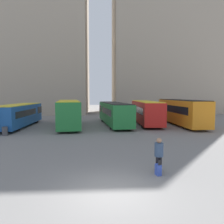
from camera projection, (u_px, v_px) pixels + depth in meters
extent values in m
plane|color=slate|center=(111.00, 194.00, 8.62)|extent=(160.00, 160.00, 0.00)
cube|color=tan|center=(48.00, 48.00, 48.66)|extent=(17.46, 17.11, 28.63)
cube|color=tan|center=(173.00, 24.00, 49.92)|extent=(27.29, 14.11, 40.52)
cube|color=#1E56A3|center=(19.00, 115.00, 26.83)|extent=(2.57, 11.22, 2.40)
cube|color=black|center=(31.00, 110.00, 31.38)|extent=(2.60, 2.06, 0.91)
cube|color=black|center=(16.00, 113.00, 25.80)|extent=(2.59, 7.18, 0.72)
cube|color=yellow|center=(19.00, 105.00, 26.73)|extent=(2.36, 11.00, 0.08)
cylinder|color=black|center=(28.00, 119.00, 30.36)|extent=(2.46, 1.04, 1.04)
cylinder|color=black|center=(8.00, 127.00, 23.44)|extent=(2.46, 1.04, 1.04)
cube|color=#237A38|center=(69.00, 113.00, 26.44)|extent=(3.83, 10.12, 2.91)
cube|color=black|center=(69.00, 108.00, 30.37)|extent=(2.81, 2.14, 1.10)
cube|color=black|center=(69.00, 111.00, 25.54)|extent=(3.39, 6.60, 0.87)
cube|color=yellow|center=(68.00, 101.00, 26.33)|extent=(3.60, 9.90, 0.08)
cylinder|color=black|center=(69.00, 121.00, 29.53)|extent=(2.55, 1.24, 0.93)
cylinder|color=black|center=(69.00, 127.00, 23.54)|extent=(2.55, 1.24, 0.93)
cube|color=#237A38|center=(114.00, 113.00, 28.77)|extent=(3.81, 12.32, 2.55)
cube|color=black|center=(108.00, 108.00, 33.62)|extent=(2.74, 2.49, 0.97)
cube|color=black|center=(116.00, 111.00, 27.67)|extent=(3.35, 7.99, 0.76)
cube|color=black|center=(114.00, 103.00, 28.67)|extent=(3.59, 12.06, 0.08)
cylinder|color=black|center=(110.00, 118.00, 32.54)|extent=(2.46, 1.26, 1.00)
cylinder|color=black|center=(120.00, 125.00, 25.16)|extent=(2.46, 1.26, 1.00)
cube|color=red|center=(146.00, 112.00, 29.63)|extent=(2.79, 11.47, 2.70)
cube|color=black|center=(140.00, 107.00, 34.27)|extent=(2.57, 2.16, 1.03)
cube|color=black|center=(147.00, 110.00, 28.58)|extent=(2.70, 7.36, 0.81)
cube|color=yellow|center=(146.00, 101.00, 29.53)|extent=(2.58, 11.23, 0.08)
cylinder|color=black|center=(141.00, 117.00, 33.24)|extent=(2.40, 1.13, 1.06)
cylinder|color=black|center=(151.00, 123.00, 26.20)|extent=(2.40, 1.13, 1.06)
cube|color=orange|center=(181.00, 112.00, 28.51)|extent=(2.65, 12.00, 2.96)
cube|color=black|center=(169.00, 107.00, 33.35)|extent=(2.51, 2.24, 1.12)
cube|color=black|center=(185.00, 109.00, 27.41)|extent=(2.60, 7.70, 0.89)
cube|color=black|center=(181.00, 100.00, 28.39)|extent=(2.45, 11.76, 0.08)
cylinder|color=black|center=(171.00, 118.00, 32.29)|extent=(2.34, 1.01, 0.96)
cylinder|color=black|center=(194.00, 125.00, 24.92)|extent=(2.34, 1.01, 0.96)
cylinder|color=black|center=(157.00, 164.00, 11.05)|extent=(0.18, 0.18, 0.79)
cylinder|color=black|center=(160.00, 164.00, 11.10)|extent=(0.18, 0.18, 0.79)
cylinder|color=#334766|center=(159.00, 150.00, 11.02)|extent=(0.53, 0.53, 0.69)
sphere|color=#9E7051|center=(159.00, 140.00, 10.98)|extent=(0.26, 0.26, 0.26)
cube|color=#334CB2|center=(158.00, 170.00, 10.59)|extent=(0.28, 0.37, 0.53)
cube|color=black|center=(159.00, 163.00, 10.45)|extent=(0.13, 0.05, 0.24)
cylinder|color=#47474C|center=(5.00, 131.00, 20.96)|extent=(0.52, 0.52, 0.85)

